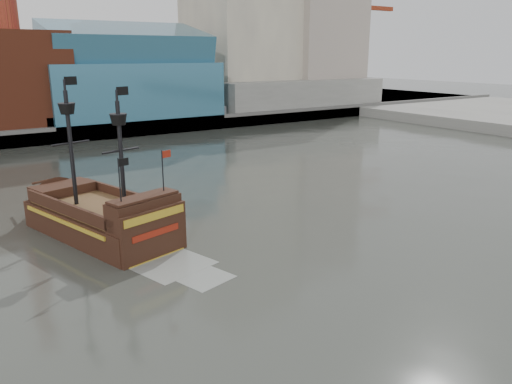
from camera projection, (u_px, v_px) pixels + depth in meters
ground at (382, 285)px, 30.37m from camera, size 400.00×400.00×0.00m
promenade_far at (48, 116)px, 103.84m from camera, size 220.00×60.00×2.00m
seawall at (88, 133)px, 80.11m from camera, size 220.00×1.00×2.60m
crane_a at (359, 32)px, 132.97m from camera, size 22.50×4.00×32.25m
crane_b at (358, 46)px, 147.06m from camera, size 19.10×4.00×26.25m
pirate_ship at (102, 222)px, 38.20m from camera, size 9.51×17.97×12.89m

